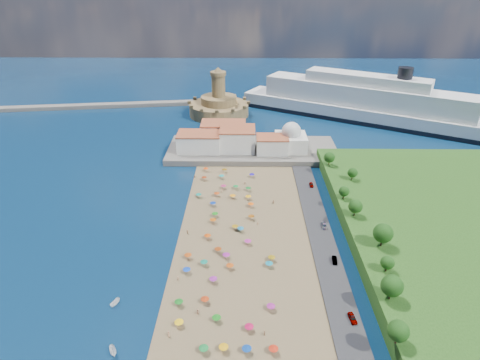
{
  "coord_description": "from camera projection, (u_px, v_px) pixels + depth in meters",
  "views": [
    {
      "loc": [
        6.24,
        -126.07,
        85.35
      ],
      "look_at": [
        4.0,
        25.0,
        8.0
      ],
      "focal_mm": 30.0,
      "sensor_mm": 36.0,
      "label": 1
    }
  ],
  "objects": [
    {
      "name": "beachgoers",
      "position": [
        222.0,
        229.0,
        149.39
      ],
      "size": [
        36.96,
        93.31,
        1.88
      ],
      "color": "tan",
      "rests_on": "beach"
    },
    {
      "name": "cruise_ship",
      "position": [
        364.0,
        104.0,
        260.63
      ],
      "size": [
        156.86,
        102.57,
        36.3
      ],
      "color": "black",
      "rests_on": "ground"
    },
    {
      "name": "beach_parasols",
      "position": [
        225.0,
        238.0,
        142.27
      ],
      "size": [
        31.37,
        117.76,
        2.2
      ],
      "color": "gray",
      "rests_on": "beach"
    },
    {
      "name": "breakwater",
      "position": [
        84.0,
        106.0,
        288.22
      ],
      "size": [
        199.03,
        34.77,
        2.6
      ],
      "primitive_type": "cube",
      "rotation": [
        0.0,
        0.0,
        0.14
      ],
      "color": "#59544C",
      "rests_on": "ground"
    },
    {
      "name": "terrace",
      "position": [
        252.0,
        150.0,
        215.34
      ],
      "size": [
        90.0,
        36.0,
        3.0
      ],
      "primitive_type": "cube",
      "color": "#59544C",
      "rests_on": "ground"
    },
    {
      "name": "ground",
      "position": [
        228.0,
        229.0,
        151.19
      ],
      "size": [
        700.0,
        700.0,
        0.0
      ],
      "primitive_type": "plane",
      "color": "#071938",
      "rests_on": "ground"
    },
    {
      "name": "moored_boats",
      "position": [
        114.0,
        326.0,
        108.22
      ],
      "size": [
        7.43,
        20.87,
        1.54
      ],
      "color": "white",
      "rests_on": "ground"
    },
    {
      "name": "jetty",
      "position": [
        216.0,
        128.0,
        246.92
      ],
      "size": [
        18.0,
        70.0,
        2.4
      ],
      "primitive_type": "cube",
      "color": "#59544C",
      "rests_on": "ground"
    },
    {
      "name": "waterfront_buildings",
      "position": [
        228.0,
        139.0,
        213.18
      ],
      "size": [
        57.0,
        29.0,
        11.0
      ],
      "color": "silver",
      "rests_on": "terrace"
    },
    {
      "name": "domed_building",
      "position": [
        291.0,
        139.0,
        209.89
      ],
      "size": [
        16.0,
        16.0,
        15.0
      ],
      "color": "silver",
      "rests_on": "terrace"
    },
    {
      "name": "hillside_trees",
      "position": [
        368.0,
        227.0,
        134.06
      ],
      "size": [
        14.55,
        107.33,
        8.25
      ],
      "color": "#382314",
      "rests_on": "hillside"
    },
    {
      "name": "fortress",
      "position": [
        219.0,
        106.0,
        271.12
      ],
      "size": [
        40.0,
        40.0,
        32.4
      ],
      "color": "olive",
      "rests_on": "ground"
    },
    {
      "name": "parked_cars",
      "position": [
        328.0,
        239.0,
        142.83
      ],
      "size": [
        2.19,
        82.96,
        1.45
      ],
      "color": "gray",
      "rests_on": "promenade"
    }
  ]
}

